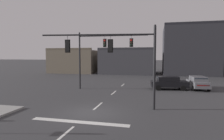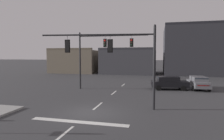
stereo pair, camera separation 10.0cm
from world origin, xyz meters
name	(u,v)px [view 2 (the right image)]	position (x,y,z in m)	size (l,w,h in m)	color
ground_plane	(90,113)	(0.00, 0.00, 0.00)	(400.00, 400.00, 0.00)	#353538
stop_bar_paint	(79,122)	(0.00, -2.00, 0.00)	(6.40, 0.50, 0.01)	silver
lane_centreline	(98,106)	(0.00, 2.00, 0.00)	(0.16, 26.40, 0.01)	silver
signal_mast_near_side	(119,53)	(1.85, 1.60, 4.35)	(8.77, 1.39, 6.48)	black
signal_mast_far_side	(99,50)	(-2.28, 9.71, 4.87)	(8.48, 0.49, 7.08)	black
car_lot_nearside	(198,82)	(9.70, 12.63, 0.86)	(2.21, 4.57, 1.61)	slate
car_lot_middle	(169,83)	(6.17, 11.62, 0.86)	(4.61, 2.35, 1.61)	black
building_row	(182,58)	(10.03, 33.50, 3.77)	(58.84, 11.79, 10.99)	#665B4C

